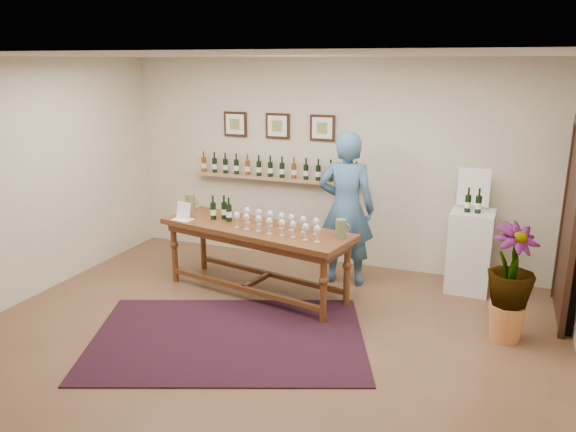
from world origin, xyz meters
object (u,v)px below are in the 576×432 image
(display_pedestal, at_px, (470,251))
(person, at_px, (346,209))
(potted_plant, at_px, (510,283))
(tasting_table, at_px, (256,236))

(display_pedestal, relative_size, person, 0.52)
(potted_plant, bearing_deg, tasting_table, 176.38)
(tasting_table, relative_size, person, 1.29)
(tasting_table, height_order, person, person)
(tasting_table, bearing_deg, potted_plant, 8.38)
(tasting_table, bearing_deg, person, 50.48)
(potted_plant, distance_m, person, 2.18)
(display_pedestal, relative_size, potted_plant, 0.96)
(tasting_table, relative_size, display_pedestal, 2.49)
(tasting_table, height_order, potted_plant, potted_plant)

